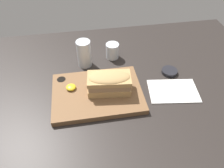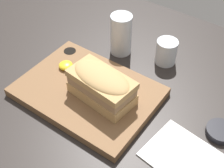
% 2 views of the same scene
% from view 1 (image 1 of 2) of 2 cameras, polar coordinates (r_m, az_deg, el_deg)
% --- Properties ---
extents(dining_table, '(1.45, 0.97, 0.02)m').
position_cam_1_polar(dining_table, '(0.93, 0.56, -1.39)').
color(dining_table, '#282321').
rests_on(dining_table, ground).
extents(serving_board, '(0.36, 0.26, 0.02)m').
position_cam_1_polar(serving_board, '(0.88, -3.93, -2.35)').
color(serving_board, brown).
rests_on(serving_board, dining_table).
extents(sandwich, '(0.17, 0.10, 0.08)m').
position_cam_1_polar(sandwich, '(0.85, -0.75, 0.56)').
color(sandwich, tan).
rests_on(sandwich, serving_board).
extents(mustard_dollop, '(0.04, 0.04, 0.02)m').
position_cam_1_polar(mustard_dollop, '(0.89, -10.67, -0.84)').
color(mustard_dollop, gold).
rests_on(mustard_dollop, serving_board).
extents(water_glass, '(0.06, 0.06, 0.13)m').
position_cam_1_polar(water_glass, '(1.01, -7.24, 7.50)').
color(water_glass, silver).
rests_on(water_glass, dining_table).
extents(wine_glass, '(0.06, 0.06, 0.07)m').
position_cam_1_polar(wine_glass, '(1.06, 0.10, 8.55)').
color(wine_glass, silver).
rests_on(wine_glass, dining_table).
extents(napkin, '(0.22, 0.16, 0.00)m').
position_cam_1_polar(napkin, '(0.94, 15.68, -1.74)').
color(napkin, white).
rests_on(napkin, dining_table).
extents(condiment_dish, '(0.07, 0.07, 0.02)m').
position_cam_1_polar(condiment_dish, '(1.02, 14.78, 3.19)').
color(condiment_dish, black).
rests_on(condiment_dish, dining_table).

